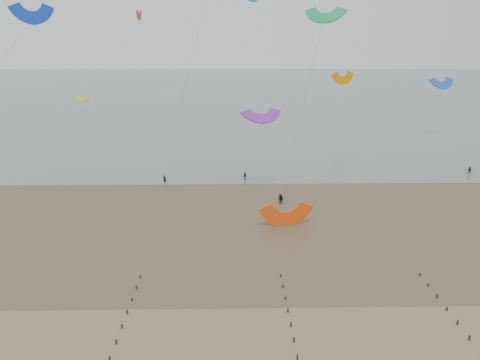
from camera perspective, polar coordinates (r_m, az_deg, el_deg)
name	(u,v)px	position (r m, az deg, el deg)	size (l,w,h in m)	color
ground	(254,335)	(51.21, 1.73, -18.41)	(500.00, 500.00, 0.00)	brown
sea_and_shore	(222,213)	(81.51, -2.27, -3.99)	(500.00, 665.00, 0.03)	#475654
kitesurfer_lead	(165,179)	(97.80, -9.18, 0.09)	(0.64, 0.42, 1.75)	black
kitesurfers	(342,185)	(95.32, 12.31, -0.59)	(122.70, 18.71, 1.85)	black
grounded_kite	(286,225)	(76.96, 5.63, -5.43)	(7.58, 3.97, 5.77)	#FD4B10
kites_airborne	(191,60)	(128.15, -5.96, 14.40)	(238.06, 116.34, 38.09)	blue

